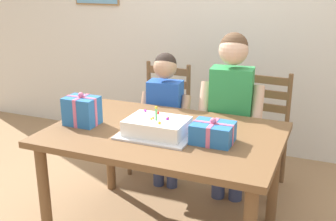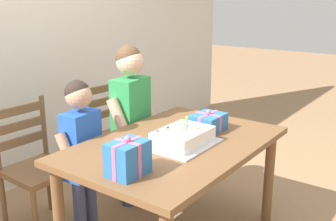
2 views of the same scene
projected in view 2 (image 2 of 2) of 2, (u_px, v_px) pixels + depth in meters
name	position (u px, v px, depth m)	size (l,w,h in m)	color
back_wall	(13.00, 35.00, 3.34)	(6.40, 0.11, 2.60)	silver
dining_table	(175.00, 155.00, 2.61)	(1.42, 0.95, 0.72)	brown
birthday_cake	(183.00, 138.00, 2.52)	(0.44, 0.34, 0.19)	silver
gift_box_red_large	(128.00, 158.00, 2.10)	(0.21, 0.16, 0.22)	#286BB7
gift_box_beside_cake	(208.00, 122.00, 2.79)	(0.24, 0.19, 0.15)	#286BB7
chair_left	(36.00, 167.00, 2.84)	(0.44, 0.44, 0.92)	brown
chair_right	(118.00, 135.00, 3.48)	(0.45, 0.45, 0.92)	brown
child_older	(131.00, 110.00, 3.11)	(0.48, 0.28, 1.27)	#38426B
child_younger	(82.00, 142.00, 2.75)	(0.41, 0.24, 1.09)	#38426B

